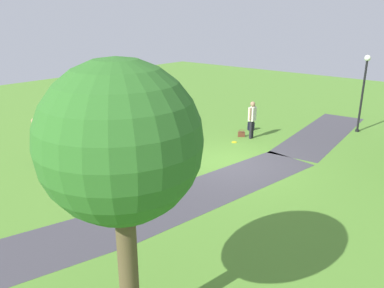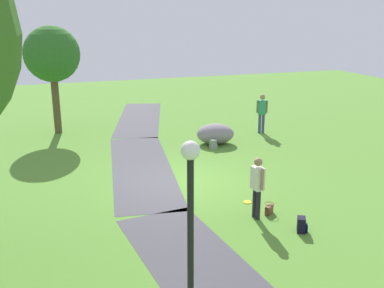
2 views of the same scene
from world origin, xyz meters
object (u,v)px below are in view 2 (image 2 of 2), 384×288
object	(u,v)px
young_tree_near_path	(52,55)
handbag_on_grass	(269,209)
spare_backpack_on_lawn	(302,225)
frisbee_on_grass	(247,202)
man_near_boulder	(262,110)
backpack_by_boulder	(213,144)
lamp_post	(191,232)
woman_with_handbag	(257,184)
lawn_boulder	(215,134)

from	to	relation	value
young_tree_near_path	handbag_on_grass	xyz separation A→B (m)	(-11.09, -5.04, -3.45)
spare_backpack_on_lawn	frisbee_on_grass	bearing A→B (deg)	12.71
man_near_boulder	backpack_by_boulder	distance (m)	3.59
handbag_on_grass	backpack_by_boulder	size ratio (longest dim) A/B	0.95
lamp_post	frisbee_on_grass	world-z (taller)	lamp_post
backpack_by_boulder	woman_with_handbag	bearing A→B (deg)	168.42
lawn_boulder	woman_with_handbag	size ratio (longest dim) A/B	1.07
spare_backpack_on_lawn	backpack_by_boulder	bearing A→B (deg)	-4.46
man_near_boulder	spare_backpack_on_lawn	bearing A→B (deg)	158.22
lawn_boulder	frisbee_on_grass	xyz separation A→B (m)	(-6.07, 1.44, -0.42)
woman_with_handbag	backpack_by_boulder	distance (m)	6.56
woman_with_handbag	man_near_boulder	size ratio (longest dim) A/B	0.95
young_tree_near_path	lamp_post	size ratio (longest dim) A/B	1.33
frisbee_on_grass	spare_backpack_on_lawn	bearing A→B (deg)	-167.29
young_tree_near_path	backpack_by_boulder	world-z (taller)	young_tree_near_path
woman_with_handbag	man_near_boulder	distance (m)	9.14
handbag_on_grass	spare_backpack_on_lawn	size ratio (longest dim) A/B	0.95
woman_with_handbag	handbag_on_grass	distance (m)	0.99
backpack_by_boulder	spare_backpack_on_lawn	xyz separation A→B (m)	(-7.50, 0.59, 0.00)
woman_with_handbag	young_tree_near_path	bearing A→B (deg)	22.22
lawn_boulder	backpack_by_boulder	xyz separation A→B (m)	(-0.70, 0.37, -0.24)
handbag_on_grass	backpack_by_boulder	xyz separation A→B (m)	(6.27, -0.84, 0.05)
young_tree_near_path	lamp_post	xyz separation A→B (m)	(-15.48, -1.20, -1.33)
handbag_on_grass	spare_backpack_on_lawn	xyz separation A→B (m)	(-1.23, -0.26, 0.05)
lamp_post	spare_backpack_on_lawn	xyz separation A→B (m)	(3.17, -4.09, -2.06)
young_tree_near_path	woman_with_handbag	world-z (taller)	young_tree_near_path
young_tree_near_path	backpack_by_boulder	size ratio (longest dim) A/B	12.20
lamp_post	spare_backpack_on_lawn	size ratio (longest dim) A/B	9.17
young_tree_near_path	man_near_boulder	xyz separation A→B (m)	(-3.17, -8.95, -2.52)
lamp_post	lawn_boulder	xyz separation A→B (m)	(11.37, -5.05, -1.83)
lawn_boulder	handbag_on_grass	xyz separation A→B (m)	(-6.98, 1.21, -0.29)
lamp_post	handbag_on_grass	xyz separation A→B (m)	(4.39, -3.84, -2.12)
woman_with_handbag	spare_backpack_on_lawn	world-z (taller)	woman_with_handbag
young_tree_near_path	lawn_boulder	bearing A→B (deg)	-123.32
lawn_boulder	man_near_boulder	world-z (taller)	man_near_boulder
man_near_boulder	backpack_by_boulder	bearing A→B (deg)	118.16
handbag_on_grass	frisbee_on_grass	world-z (taller)	handbag_on_grass
backpack_by_boulder	spare_backpack_on_lawn	bearing A→B (deg)	175.54
lawn_boulder	spare_backpack_on_lawn	bearing A→B (deg)	173.35
lamp_post	man_near_boulder	xyz separation A→B (m)	(12.31, -7.75, -1.19)
woman_with_handbag	handbag_on_grass	world-z (taller)	woman_with_handbag
lamp_post	man_near_boulder	world-z (taller)	lamp_post
lawn_boulder	frisbee_on_grass	distance (m)	6.26
spare_backpack_on_lawn	young_tree_near_path	bearing A→B (deg)	23.27
frisbee_on_grass	lamp_post	bearing A→B (deg)	145.71
man_near_boulder	backpack_by_boulder	size ratio (longest dim) A/B	4.56
woman_with_handbag	man_near_boulder	bearing A→B (deg)	-28.60
lamp_post	backpack_by_boulder	bearing A→B (deg)	-23.68
lawn_boulder	woman_with_handbag	distance (m)	7.30
lamp_post	handbag_on_grass	size ratio (longest dim) A/B	9.61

